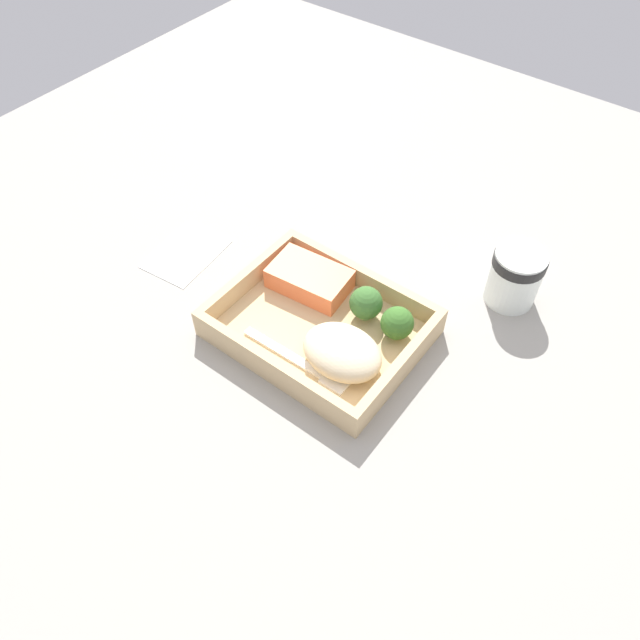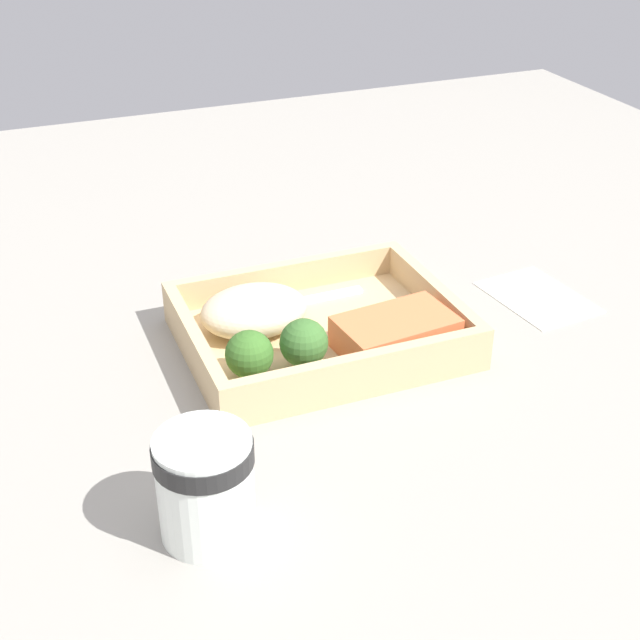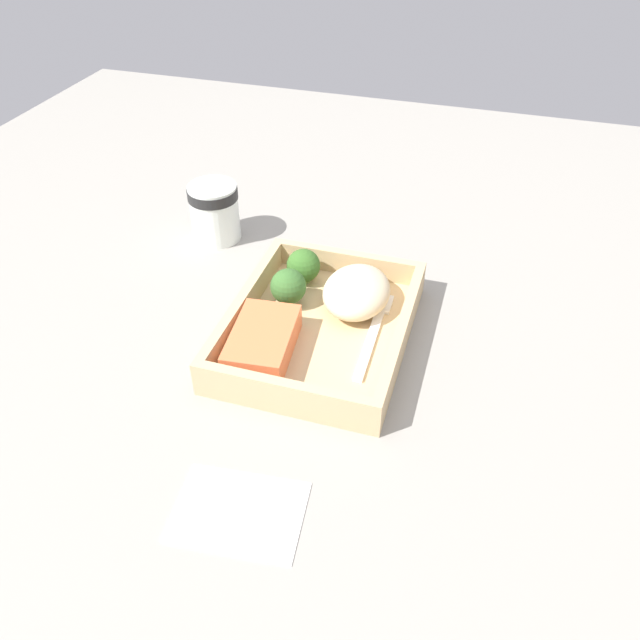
{
  "view_description": "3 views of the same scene",
  "coord_description": "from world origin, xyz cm",
  "views": [
    {
      "loc": [
        31.93,
        -42.0,
        64.9
      ],
      "look_at": [
        0.0,
        0.0,
        2.7
      ],
      "focal_mm": 35.0,
      "sensor_mm": 36.0,
      "label": 1
    },
    {
      "loc": [
        27.71,
        69.05,
        46.08
      ],
      "look_at": [
        0.0,
        0.0,
        2.7
      ],
      "focal_mm": 50.0,
      "sensor_mm": 36.0,
      "label": 2
    },
    {
      "loc": [
        -54.1,
        -16.52,
        49.32
      ],
      "look_at": [
        0.0,
        0.0,
        2.7
      ],
      "focal_mm": 35.0,
      "sensor_mm": 36.0,
      "label": 3
    }
  ],
  "objects": [
    {
      "name": "broccoli_floret_2",
      "position": [
        3.65,
        5.19,
        3.83
      ],
      "size": [
        4.45,
        4.45,
        4.95
      ],
      "color": "#8BA568",
      "rests_on": "takeout_tray"
    },
    {
      "name": "paper_cup",
      "position": [
        17.19,
        21.12,
        4.68
      ],
      "size": [
        7.14,
        7.14,
        8.39
      ],
      "color": "white",
      "rests_on": "ground_plane"
    },
    {
      "name": "broccoli_floret_1",
      "position": [
        8.72,
        4.9,
        3.65
      ],
      "size": [
        4.36,
        4.36,
        4.71
      ],
      "color": "#7AA350",
      "rests_on": "takeout_tray"
    },
    {
      "name": "salmon_fillet",
      "position": [
        -5.64,
        5.05,
        2.79
      ],
      "size": [
        11.53,
        7.75,
        3.17
      ],
      "primitive_type": "cube",
      "rotation": [
        0.0,
        0.0,
        0.1
      ],
      "color": "#F27444",
      "rests_on": "takeout_tray"
    },
    {
      "name": "receipt_slip",
      "position": [
        -25.2,
        0.02,
        0.12
      ],
      "size": [
        9.65,
        12.57,
        0.24
      ],
      "primitive_type": "cube",
      "rotation": [
        0.0,
        0.0,
        0.1
      ],
      "color": "white",
      "rests_on": "ground_plane"
    },
    {
      "name": "takeout_tray",
      "position": [
        0.0,
        0.0,
        0.6
      ],
      "size": [
        26.15,
        20.54,
        1.2
      ],
      "primitive_type": "cube",
      "color": "tan",
      "rests_on": "ground_plane"
    },
    {
      "name": "tray_rim",
      "position": [
        0.0,
        0.0,
        2.79
      ],
      "size": [
        26.15,
        20.54,
        3.17
      ],
      "color": "tan",
      "rests_on": "takeout_tray"
    },
    {
      "name": "ground_plane",
      "position": [
        0.0,
        0.0,
        -1.0
      ],
      "size": [
        160.0,
        160.0,
        2.0
      ],
      "primitive_type": "cube",
      "color": "gray"
    },
    {
      "name": "fork",
      "position": [
        1.76,
        -6.22,
        1.42
      ],
      "size": [
        15.83,
        2.27,
        0.44
      ],
      "color": "white",
      "rests_on": "takeout_tray"
    },
    {
      "name": "mashed_potatoes",
      "position": [
        5.72,
        -2.95,
        3.39
      ],
      "size": [
        10.57,
        8.19,
        4.38
      ],
      "primitive_type": "ellipsoid",
      "color": "beige",
      "rests_on": "takeout_tray"
    }
  ]
}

